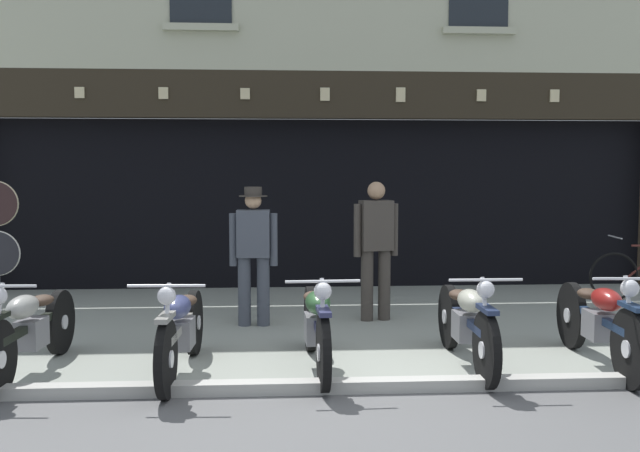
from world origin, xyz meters
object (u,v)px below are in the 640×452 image
motorcycle_left (30,328)px  salesman_left (254,249)px  motorcycle_center_left (181,328)px  motorcycle_center_right (467,321)px  shopkeeper_center (376,244)px  advert_board_near (471,180)px  motorcycle_right (599,320)px  motorcycle_center (316,323)px

motorcycle_left → salesman_left: (1.92, 1.87, 0.48)m
motorcycle_center_left → motorcycle_center_right: bearing=-175.2°
motorcycle_center_left → salesman_left: (0.58, 1.95, 0.48)m
shopkeeper_center → advert_board_near: size_ratio=1.57×
motorcycle_left → motorcycle_center_right: bearing=-176.6°
motorcycle_center_right → advert_board_near: bearing=-105.2°
motorcycle_right → advert_board_near: (0.11, 4.73, 1.23)m
motorcycle_center → advert_board_near: size_ratio=1.85×
motorcycle_center_left → shopkeeper_center: (2.05, 2.16, 0.51)m
motorcycle_right → advert_board_near: advert_board_near is taller
motorcycle_left → salesman_left: salesman_left is taller
shopkeeper_center → motorcycle_right: bearing=118.4°
motorcycle_center_left → motorcycle_center: 1.21m
motorcycle_center → advert_board_near: advert_board_near is taller
motorcycle_left → shopkeeper_center: size_ratio=1.20×
motorcycle_center_left → motorcycle_right: bearing=-177.1°
motorcycle_center_left → motorcycle_center_right: 2.60m
motorcycle_right → motorcycle_left: bearing=2.6°
shopkeeper_center → motorcycle_center_left: bearing=35.5°
motorcycle_center_left → advert_board_near: 6.28m
motorcycle_left → motorcycle_center_right: size_ratio=1.01×
motorcycle_center → motorcycle_right: size_ratio=0.97×
motorcycle_center → motorcycle_right: motorcycle_right is taller
salesman_left → advert_board_near: (3.34, 2.79, 0.77)m
motorcycle_center_left → motorcycle_right: size_ratio=0.97×
motorcycle_center → shopkeeper_center: (0.84, 2.07, 0.51)m
shopkeeper_center → motorcycle_center: bearing=56.9°
motorcycle_right → shopkeeper_center: shopkeeper_center is taller
motorcycle_center → motorcycle_left: bearing=-1.9°
motorcycle_left → advert_board_near: 7.13m
advert_board_near → motorcycle_right: bearing=-91.3°
motorcycle_right → shopkeeper_center: size_ratio=1.21×
motorcycle_center_right → motorcycle_right: (1.22, -0.08, 0.01)m
motorcycle_center → salesman_left: bearing=-73.4°
shopkeeper_center → advert_board_near: advert_board_near is taller
motorcycle_left → motorcycle_right: (5.15, -0.07, 0.01)m
motorcycle_center_right → advert_board_near: 4.99m
salesman_left → advert_board_near: 4.42m
motorcycle_center_right → motorcycle_right: bearing=176.8°
motorcycle_left → motorcycle_center_left: motorcycle_left is taller
shopkeeper_center → motorcycle_left: bearing=20.5°
shopkeeper_center → salesman_left: bearing=-3.0°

